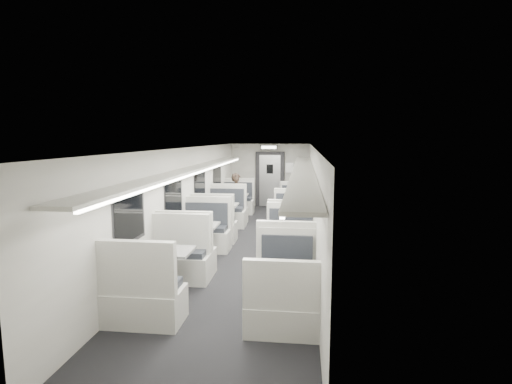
% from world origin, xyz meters
% --- Properties ---
extents(room, '(3.24, 12.24, 2.64)m').
position_xyz_m(room, '(0.00, 0.00, 1.20)').
color(room, black).
rests_on(room, ground).
extents(booth_left_a, '(1.12, 2.27, 1.21)m').
position_xyz_m(booth_left_a, '(-1.00, 3.58, 0.41)').
color(booth_left_a, '#B1AEA6').
rests_on(booth_left_a, room).
extents(booth_left_b, '(1.16, 2.35, 1.26)m').
position_xyz_m(booth_left_b, '(-1.00, 1.44, 0.42)').
color(booth_left_b, '#B1AEA6').
rests_on(booth_left_b, room).
extents(booth_left_c, '(1.15, 2.33, 1.25)m').
position_xyz_m(booth_left_c, '(-1.00, -1.10, 0.42)').
color(booth_left_c, '#B1AEA6').
rests_on(booth_left_c, room).
extents(booth_left_d, '(1.16, 2.36, 1.26)m').
position_xyz_m(booth_left_d, '(-1.00, -3.11, 0.42)').
color(booth_left_d, '#B1AEA6').
rests_on(booth_left_d, room).
extents(booth_right_a, '(1.04, 2.11, 1.13)m').
position_xyz_m(booth_right_a, '(1.00, 3.62, 0.38)').
color(booth_right_a, '#B1AEA6').
rests_on(booth_right_a, room).
extents(booth_right_b, '(1.11, 2.25, 1.20)m').
position_xyz_m(booth_right_b, '(1.00, 1.02, 0.40)').
color(booth_right_b, '#B1AEA6').
rests_on(booth_right_b, room).
extents(booth_right_c, '(1.09, 2.21, 1.18)m').
position_xyz_m(booth_right_c, '(1.00, -1.31, 0.40)').
color(booth_right_c, '#B1AEA6').
rests_on(booth_right_c, room).
extents(booth_right_d, '(1.00, 2.02, 1.08)m').
position_xyz_m(booth_right_d, '(1.00, -3.32, 0.36)').
color(booth_right_d, '#B1AEA6').
rests_on(booth_right_d, room).
extents(passenger, '(0.65, 0.52, 1.55)m').
position_xyz_m(passenger, '(-0.78, 2.90, 0.77)').
color(passenger, black).
rests_on(passenger, room).
extents(window_a, '(0.02, 1.18, 0.84)m').
position_xyz_m(window_a, '(-1.49, 3.40, 1.35)').
color(window_a, black).
rests_on(window_a, room).
extents(window_b, '(0.02, 1.18, 0.84)m').
position_xyz_m(window_b, '(-1.49, 1.20, 1.35)').
color(window_b, black).
rests_on(window_b, room).
extents(window_c, '(0.02, 1.18, 0.84)m').
position_xyz_m(window_c, '(-1.49, -1.00, 1.35)').
color(window_c, black).
rests_on(window_c, room).
extents(window_d, '(0.02, 1.18, 0.84)m').
position_xyz_m(window_d, '(-1.49, -3.20, 1.35)').
color(window_d, black).
rests_on(window_d, room).
extents(luggage_rack_left, '(0.46, 10.40, 0.09)m').
position_xyz_m(luggage_rack_left, '(-1.24, -0.30, 1.92)').
color(luggage_rack_left, '#B1AEA6').
rests_on(luggage_rack_left, room).
extents(luggage_rack_right, '(0.46, 10.40, 0.09)m').
position_xyz_m(luggage_rack_right, '(1.24, -0.30, 1.92)').
color(luggage_rack_right, '#B1AEA6').
rests_on(luggage_rack_right, room).
extents(vestibule_door, '(1.10, 0.13, 2.10)m').
position_xyz_m(vestibule_door, '(0.00, 5.93, 1.04)').
color(vestibule_door, black).
rests_on(vestibule_door, room).
extents(exit_sign, '(0.62, 0.12, 0.16)m').
position_xyz_m(exit_sign, '(0.00, 5.44, 2.28)').
color(exit_sign, black).
rests_on(exit_sign, room).
extents(wall_notice, '(0.32, 0.02, 0.40)m').
position_xyz_m(wall_notice, '(0.75, 5.92, 1.50)').
color(wall_notice, white).
rests_on(wall_notice, room).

